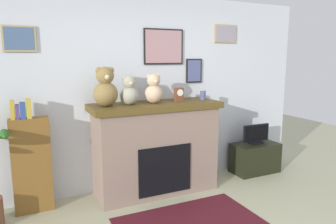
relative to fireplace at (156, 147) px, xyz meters
name	(u,v)px	position (x,y,z in m)	size (l,w,h in m)	color
back_wall	(140,92)	(-0.08, 0.35, 0.70)	(5.20, 0.15, 2.60)	silver
fireplace	(156,147)	(0.00, 0.00, 0.00)	(1.69, 0.65, 1.20)	#846D5F
bookshelf	(31,162)	(-1.51, 0.10, -0.01)	(0.42, 0.16, 1.33)	brown
tv_stand	(255,158)	(1.68, 0.00, -0.38)	(0.72, 0.40, 0.46)	black
television	(256,135)	(1.68, -0.01, -0.01)	(0.47, 0.14, 0.31)	black
area_rug	(191,224)	(0.00, -0.97, -0.60)	(1.55, 1.00, 0.01)	#4D151E
candle_jar	(203,95)	(0.70, -0.02, 0.66)	(0.08, 0.08, 0.12)	#4C517A
mantel_clock	(179,95)	(0.33, -0.02, 0.69)	(0.11, 0.08, 0.18)	brown
teddy_bear_brown	(105,89)	(-0.65, -0.02, 0.81)	(0.29, 0.29, 0.47)	olive
teddy_bear_tan	(129,92)	(-0.35, -0.02, 0.76)	(0.22, 0.22, 0.36)	#9F9F89
teddy_bear_grey	(154,90)	(-0.03, -0.02, 0.76)	(0.23, 0.23, 0.37)	#D1B08D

